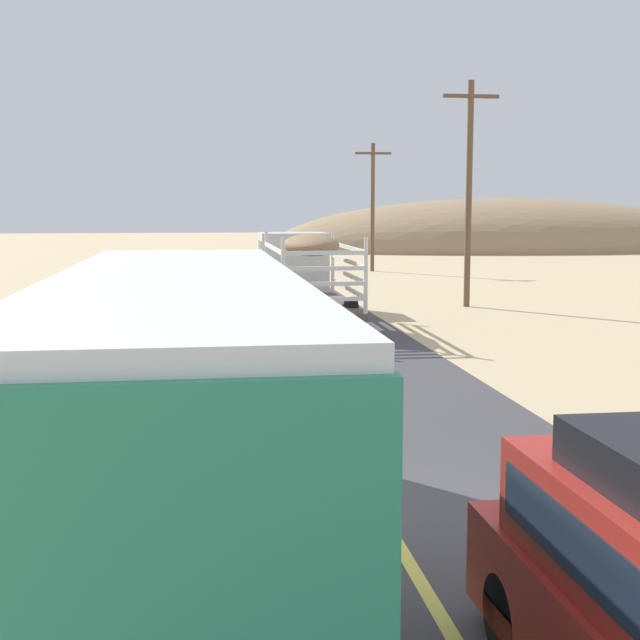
{
  "coord_description": "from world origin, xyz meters",
  "views": [
    {
      "loc": [
        -2.23,
        -10.95,
        3.92
      ],
      "look_at": [
        0.0,
        5.21,
        1.79
      ],
      "focal_mm": 48.97,
      "sensor_mm": 36.0,
      "label": 1
    }
  ],
  "objects_px": {
    "livestock_truck": "(299,266)",
    "power_pole_far": "(373,203)",
    "bus": "(179,412)",
    "power_pole_mid": "(469,187)"
  },
  "relations": [
    {
      "from": "livestock_truck",
      "to": "power_pole_far",
      "type": "relative_size",
      "value": 1.27
    },
    {
      "from": "livestock_truck",
      "to": "power_pole_far",
      "type": "distance_m",
      "value": 22.22
    },
    {
      "from": "bus",
      "to": "power_pole_mid",
      "type": "relative_size",
      "value": 1.15
    },
    {
      "from": "bus",
      "to": "power_pole_mid",
      "type": "height_order",
      "value": "power_pole_mid"
    },
    {
      "from": "livestock_truck",
      "to": "power_pole_mid",
      "type": "xyz_separation_m",
      "value": [
        6.84,
        2.03,
        2.85
      ]
    },
    {
      "from": "livestock_truck",
      "to": "bus",
      "type": "height_order",
      "value": "bus"
    },
    {
      "from": "bus",
      "to": "power_pole_mid",
      "type": "bearing_deg",
      "value": 65.94
    },
    {
      "from": "bus",
      "to": "power_pole_mid",
      "type": "xyz_separation_m",
      "value": [
        10.6,
        23.75,
        2.89
      ]
    },
    {
      "from": "power_pole_far",
      "to": "power_pole_mid",
      "type": "bearing_deg",
      "value": -90.0
    },
    {
      "from": "livestock_truck",
      "to": "power_pole_mid",
      "type": "distance_m",
      "value": 7.68
    }
  ]
}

